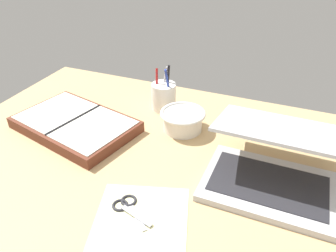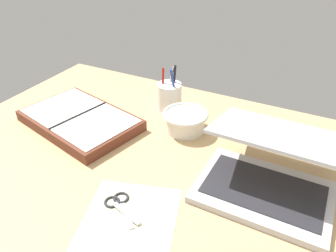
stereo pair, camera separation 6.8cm
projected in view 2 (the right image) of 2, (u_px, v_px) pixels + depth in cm
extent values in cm
cube|color=tan|center=(162.00, 175.00, 87.23)|extent=(140.00, 100.00, 2.00)
cube|color=#B7B7BC|center=(263.00, 192.00, 79.07)|extent=(31.73, 22.62, 1.80)
cube|color=#232328|center=(264.00, 189.00, 78.52)|extent=(27.87, 16.36, 0.24)
cube|color=#B7B7BC|center=(280.00, 134.00, 79.26)|extent=(31.72, 22.29, 5.47)
cube|color=silver|center=(279.00, 136.00, 78.96)|extent=(29.18, 19.98, 4.54)
cylinder|color=silver|center=(185.00, 122.00, 102.39)|extent=(12.12, 12.12, 5.83)
torus|color=silver|center=(185.00, 114.00, 100.82)|extent=(14.26, 14.26, 1.14)
cylinder|color=white|center=(169.00, 96.00, 113.29)|extent=(8.41, 8.41, 9.32)
cylinder|color=black|center=(174.00, 85.00, 112.80)|extent=(1.79, 1.07, 14.53)
cylinder|color=#233899|center=(174.00, 89.00, 109.83)|extent=(1.87, 3.83, 14.80)
cylinder|color=#B21E1E|center=(163.00, 88.00, 111.81)|extent=(2.07, 4.06, 13.38)
cylinder|color=#B7B7BC|center=(170.00, 85.00, 113.51)|extent=(3.18, 1.83, 13.71)
cube|color=brown|center=(80.00, 120.00, 105.47)|extent=(41.39, 31.59, 3.46)
cube|color=silver|center=(63.00, 107.00, 109.35)|extent=(21.68, 24.96, 0.30)
cube|color=silver|center=(97.00, 125.00, 99.56)|extent=(21.68, 24.96, 0.30)
cube|color=black|center=(79.00, 115.00, 104.37)|extent=(5.79, 21.17, 0.30)
cube|color=#B7B7BC|center=(128.00, 214.00, 73.69)|extent=(8.79, 3.68, 0.30)
cube|color=#B7B7BC|center=(128.00, 215.00, 73.85)|extent=(7.47, 6.66, 0.30)
torus|color=#232328|center=(112.00, 202.00, 77.18)|extent=(3.90, 3.90, 0.70)
torus|color=#232328|center=(121.00, 198.00, 78.30)|extent=(3.90, 3.90, 0.70)
cube|color=#F4EFB2|center=(126.00, 232.00, 70.20)|extent=(28.40, 34.07, 0.16)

